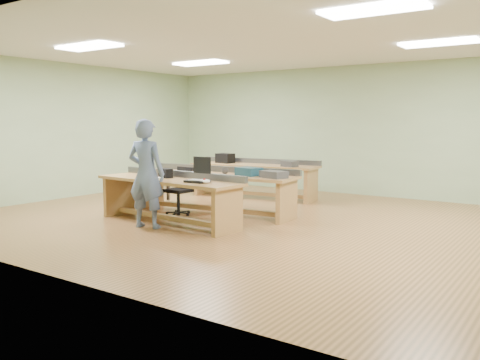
% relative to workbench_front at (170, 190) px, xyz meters
% --- Properties ---
extents(floor, '(10.00, 10.00, 0.00)m').
position_rel_workbench_front_xyz_m(floor, '(1.12, 1.04, -0.56)').
color(floor, '#9B663A').
rests_on(floor, ground).
extents(ceiling, '(10.00, 10.00, 0.00)m').
position_rel_workbench_front_xyz_m(ceiling, '(1.12, 1.04, 2.44)').
color(ceiling, silver).
rests_on(ceiling, wall_back).
extents(wall_back, '(10.00, 0.04, 3.00)m').
position_rel_workbench_front_xyz_m(wall_back, '(1.12, 5.04, 0.94)').
color(wall_back, '#9EBA8D').
rests_on(wall_back, floor).
extents(wall_front, '(10.00, 0.04, 3.00)m').
position_rel_workbench_front_xyz_m(wall_front, '(1.12, -2.96, 0.94)').
color(wall_front, '#9EBA8D').
rests_on(wall_front, floor).
extents(wall_left, '(0.04, 8.00, 3.00)m').
position_rel_workbench_front_xyz_m(wall_left, '(-3.88, 1.04, 0.94)').
color(wall_left, '#9EBA8D').
rests_on(wall_left, floor).
extents(fluor_panels, '(6.20, 3.50, 0.03)m').
position_rel_workbench_front_xyz_m(fluor_panels, '(1.12, 1.04, 2.41)').
color(fluor_panels, white).
rests_on(fluor_panels, ceiling).
extents(workbench_front, '(2.86, 0.96, 0.86)m').
position_rel_workbench_front_xyz_m(workbench_front, '(0.00, 0.00, 0.00)').
color(workbench_front, '#A97F47').
rests_on(workbench_front, floor).
extents(workbench_mid, '(3.23, 1.15, 0.86)m').
position_rel_workbench_front_xyz_m(workbench_mid, '(0.07, 1.14, 0.01)').
color(workbench_mid, '#A97F47').
rests_on(workbench_mid, floor).
extents(workbench_back, '(2.98, 1.11, 0.86)m').
position_rel_workbench_front_xyz_m(workbench_back, '(-0.42, 3.26, 0.00)').
color(workbench_back, '#A97F47').
rests_on(workbench_back, floor).
extents(person, '(0.71, 0.55, 1.75)m').
position_rel_workbench_front_xyz_m(person, '(-0.05, -0.49, 0.32)').
color(person, '#6678A7').
rests_on(person, floor).
extents(laptop_base, '(0.35, 0.29, 0.04)m').
position_rel_workbench_front_xyz_m(laptop_base, '(0.70, -0.12, 0.21)').
color(laptop_base, black).
rests_on(laptop_base, workbench_front).
extents(laptop_screen, '(0.34, 0.03, 0.26)m').
position_rel_workbench_front_xyz_m(laptop_screen, '(0.70, 0.01, 0.46)').
color(laptop_screen, black).
rests_on(laptop_screen, laptop_base).
extents(keyboard, '(0.46, 0.26, 0.02)m').
position_rel_workbench_front_xyz_m(keyboard, '(-0.31, -0.14, 0.21)').
color(keyboard, silver).
rests_on(keyboard, workbench_front).
extents(trackball_mouse, '(0.16, 0.17, 0.06)m').
position_rel_workbench_front_xyz_m(trackball_mouse, '(0.89, -0.13, 0.23)').
color(trackball_mouse, white).
rests_on(trackball_mouse, workbench_front).
extents(camera_bag, '(0.26, 0.19, 0.16)m').
position_rel_workbench_front_xyz_m(camera_bag, '(-0.17, 0.09, 0.27)').
color(camera_bag, black).
rests_on(camera_bag, workbench_front).
extents(task_chair, '(0.49, 0.49, 0.87)m').
position_rel_workbench_front_xyz_m(task_chair, '(-0.39, 0.69, -0.24)').
color(task_chair, black).
rests_on(task_chair, floor).
extents(parts_bin_teal, '(0.47, 0.39, 0.15)m').
position_rel_workbench_front_xyz_m(parts_bin_teal, '(0.80, 1.20, 0.27)').
color(parts_bin_teal, '#143543').
rests_on(parts_bin_teal, workbench_mid).
extents(parts_bin_grey, '(0.50, 0.38, 0.12)m').
position_rel_workbench_front_xyz_m(parts_bin_grey, '(1.36, 1.12, 0.25)').
color(parts_bin_grey, '#323234').
rests_on(parts_bin_grey, workbench_mid).
extents(mug, '(0.17, 0.17, 0.10)m').
position_rel_workbench_front_xyz_m(mug, '(0.26, 1.21, 0.25)').
color(mug, '#323234').
rests_on(mug, workbench_mid).
extents(drinks_can, '(0.08, 0.08, 0.11)m').
position_rel_workbench_front_xyz_m(drinks_can, '(0.00, 0.98, 0.25)').
color(drinks_can, silver).
rests_on(drinks_can, workbench_mid).
extents(storage_box_back, '(0.41, 0.31, 0.22)m').
position_rel_workbench_front_xyz_m(storage_box_back, '(-1.20, 3.19, 0.30)').
color(storage_box_back, black).
rests_on(storage_box_back, workbench_back).
extents(tray_back, '(0.34, 0.28, 0.12)m').
position_rel_workbench_front_xyz_m(tray_back, '(0.51, 3.18, 0.26)').
color(tray_back, '#323234').
rests_on(tray_back, workbench_back).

